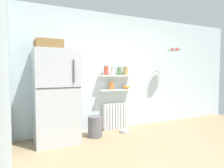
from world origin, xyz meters
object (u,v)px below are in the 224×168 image
object	(u,v)px
vase	(112,85)
pet_food_bowl	(125,131)
refrigerator	(55,94)
shelf_bowl	(126,87)
storage_jar_2	(119,71)
storage_jar_3	(126,71)
trash_bin	(95,127)
hanging_fruit_basket	(174,49)
radiator	(115,116)
storage_jar_1	(113,71)
storage_jar_0	(106,70)

from	to	relation	value
vase	pet_food_bowl	xyz separation A→B (m)	(0.17, -0.30, -0.97)
refrigerator	shelf_bowl	world-z (taller)	refrigerator
storage_jar_2	storage_jar_3	xyz separation A→B (m)	(0.16, -0.00, 0.00)
storage_jar_3	pet_food_bowl	size ratio (longest dim) A/B	0.93
trash_bin	pet_food_bowl	size ratio (longest dim) A/B	1.97
refrigerator	hanging_fruit_basket	world-z (taller)	hanging_fruit_basket
radiator	storage_jar_1	distance (m)	1.02
storage_jar_3	pet_food_bowl	bearing A→B (deg)	-122.30
storage_jar_0	storage_jar_2	world-z (taller)	storage_jar_0
refrigerator	storage_jar_1	bearing A→B (deg)	10.85
radiator	trash_bin	world-z (taller)	radiator
storage_jar_3	vase	size ratio (longest dim) A/B	1.10
storage_jar_3	trash_bin	size ratio (longest dim) A/B	0.47
radiator	pet_food_bowl	size ratio (longest dim) A/B	2.82
storage_jar_0	trash_bin	distance (m)	1.22
radiator	storage_jar_0	world-z (taller)	storage_jar_0
radiator	storage_jar_2	xyz separation A→B (m)	(0.08, -0.03, 1.02)
radiator	storage_jar_2	world-z (taller)	storage_jar_2
vase	pet_food_bowl	size ratio (longest dim) A/B	0.85
storage_jar_3	radiator	bearing A→B (deg)	172.98
refrigerator	storage_jar_2	world-z (taller)	refrigerator
storage_jar_3	vase	distance (m)	0.48
storage_jar_2	storage_jar_3	size ratio (longest dim) A/B	0.95
hanging_fruit_basket	storage_jar_0	bearing A→B (deg)	169.42
storage_jar_0	trash_bin	world-z (taller)	storage_jar_0
vase	hanging_fruit_basket	distance (m)	1.75
vase	storage_jar_2	bearing A→B (deg)	0.00
refrigerator	shelf_bowl	size ratio (longest dim) A/B	10.78
storage_jar_2	hanging_fruit_basket	xyz separation A→B (m)	(1.31, -0.31, 0.52)
storage_jar_0	vase	bearing A→B (deg)	-0.00
storage_jar_0	storage_jar_1	xyz separation A→B (m)	(0.16, -0.00, -0.02)
refrigerator	radiator	size ratio (longest dim) A/B	3.13
storage_jar_1	shelf_bowl	bearing A→B (deg)	0.00
vase	shelf_bowl	distance (m)	0.38
storage_jar_1	storage_jar_2	world-z (taller)	storage_jar_2
storage_jar_1	storage_jar_2	distance (m)	0.16
pet_food_bowl	storage_jar_3	bearing A→B (deg)	57.70
storage_jar_0	storage_jar_2	size ratio (longest dim) A/B	1.12
hanging_fruit_basket	vase	bearing A→B (deg)	168.54
storage_jar_3	trash_bin	world-z (taller)	storage_jar_3
vase	shelf_bowl	xyz separation A→B (m)	(0.37, 0.00, -0.05)
shelf_bowl	trash_bin	xyz separation A→B (m)	(-0.88, -0.30, -0.74)
storage_jar_2	storage_jar_1	bearing A→B (deg)	180.00
radiator	hanging_fruit_basket	bearing A→B (deg)	-13.55
storage_jar_1	pet_food_bowl	distance (m)	1.33
radiator	vase	distance (m)	0.71
shelf_bowl	storage_jar_3	bearing A→B (deg)	-180.00
storage_jar_1	storage_jar_0	bearing A→B (deg)	180.00
storage_jar_1	trash_bin	world-z (taller)	storage_jar_1
radiator	vase	size ratio (longest dim) A/B	3.32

